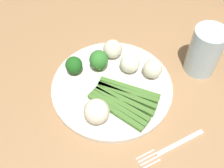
% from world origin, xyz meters
% --- Properties ---
extents(dining_table, '(1.16, 0.99, 0.76)m').
position_xyz_m(dining_table, '(0.00, 0.00, 0.65)').
color(dining_table, '#9E754C').
rests_on(dining_table, ground_plane).
extents(plate, '(0.30, 0.30, 0.01)m').
position_xyz_m(plate, '(0.05, 0.01, 0.76)').
color(plate, silver).
rests_on(plate, dining_table).
extents(asparagus_bundle, '(0.17, 0.14, 0.01)m').
position_xyz_m(asparagus_bundle, '(-0.01, 0.01, 0.78)').
color(asparagus_bundle, '#47752D').
rests_on(asparagus_bundle, plate).
extents(broccoli_front, '(0.05, 0.05, 0.06)m').
position_xyz_m(broccoli_front, '(0.11, 0.01, 0.81)').
color(broccoli_front, '#609E3D').
rests_on(broccoli_front, plate).
extents(broccoli_near_center, '(0.04, 0.04, 0.05)m').
position_xyz_m(broccoli_near_center, '(0.13, 0.06, 0.80)').
color(broccoli_near_center, '#4C7F2B').
rests_on(broccoli_near_center, plate).
extents(cauliflower_left, '(0.06, 0.06, 0.06)m').
position_xyz_m(cauliflower_left, '(-0.01, 0.09, 0.80)').
color(cauliflower_left, silver).
rests_on(cauliflower_left, plate).
extents(cauliflower_front_left, '(0.05, 0.05, 0.05)m').
position_xyz_m(cauliflower_front_left, '(0.07, -0.06, 0.80)').
color(cauliflower_front_left, silver).
rests_on(cauliflower_front_left, plate).
extents(cauliflower_edge, '(0.05, 0.05, 0.05)m').
position_xyz_m(cauliflower_edge, '(0.13, -0.05, 0.80)').
color(cauliflower_edge, beige).
rests_on(cauliflower_edge, plate).
extents(cauliflower_back, '(0.05, 0.05, 0.05)m').
position_xyz_m(cauliflower_back, '(0.02, -0.09, 0.80)').
color(cauliflower_back, beige).
rests_on(cauliflower_back, plate).
extents(fork, '(0.04, 0.17, 0.00)m').
position_xyz_m(fork, '(-0.15, -0.01, 0.76)').
color(fork, silver).
rests_on(fork, dining_table).
extents(water_glass, '(0.08, 0.08, 0.13)m').
position_xyz_m(water_glass, '(-0.02, -0.22, 0.82)').
color(water_glass, silver).
rests_on(water_glass, dining_table).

